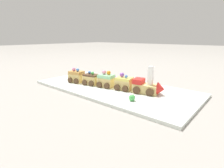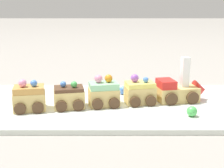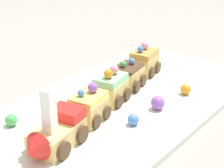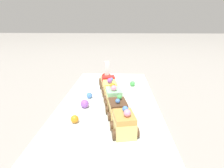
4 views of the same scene
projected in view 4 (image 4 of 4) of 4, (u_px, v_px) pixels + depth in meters
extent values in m
plane|color=gray|center=(109.00, 104.00, 0.68)|extent=(10.00, 10.00, 0.00)
cube|color=silver|center=(109.00, 103.00, 0.67)|extent=(0.78, 0.36, 0.01)
cube|color=#E5C675|center=(107.00, 83.00, 0.82)|extent=(0.11, 0.08, 0.04)
cube|color=red|center=(108.00, 79.00, 0.78)|extent=(0.05, 0.06, 0.02)
cone|color=red|center=(106.00, 77.00, 0.88)|extent=(0.04, 0.06, 0.05)
cube|color=white|center=(107.00, 76.00, 0.83)|extent=(0.02, 0.02, 0.02)
cube|color=white|center=(107.00, 72.00, 0.83)|extent=(0.02, 0.02, 0.02)
cube|color=white|center=(107.00, 68.00, 0.82)|extent=(0.02, 0.02, 0.02)
cube|color=white|center=(107.00, 63.00, 0.81)|extent=(0.02, 0.02, 0.02)
cylinder|color=#4C331E|center=(113.00, 81.00, 0.86)|extent=(0.03, 0.01, 0.03)
cylinder|color=#4C331E|center=(100.00, 82.00, 0.85)|extent=(0.03, 0.01, 0.03)
cylinder|color=#4C331E|center=(115.00, 85.00, 0.80)|extent=(0.03, 0.01, 0.03)
cylinder|color=#4C331E|center=(101.00, 85.00, 0.79)|extent=(0.03, 0.01, 0.03)
cube|color=#E5C675|center=(110.00, 90.00, 0.73)|extent=(0.08, 0.07, 0.04)
cube|color=#EFE066|center=(110.00, 83.00, 0.72)|extent=(0.08, 0.06, 0.01)
sphere|color=#9956C6|center=(109.00, 81.00, 0.70)|extent=(0.02, 0.02, 0.02)
sphere|color=#4C84E0|center=(111.00, 79.00, 0.73)|extent=(0.02, 0.02, 0.01)
cylinder|color=#4C331E|center=(117.00, 89.00, 0.75)|extent=(0.03, 0.01, 0.03)
cylinder|color=#4C331E|center=(103.00, 90.00, 0.74)|extent=(0.03, 0.01, 0.03)
cylinder|color=#4C331E|center=(118.00, 93.00, 0.72)|extent=(0.03, 0.01, 0.03)
cylinder|color=#4C331E|center=(103.00, 94.00, 0.71)|extent=(0.03, 0.01, 0.03)
cube|color=#E5C675|center=(114.00, 99.00, 0.64)|extent=(0.08, 0.07, 0.04)
cube|color=#93DBA3|center=(114.00, 91.00, 0.63)|extent=(0.08, 0.06, 0.02)
sphere|color=pink|center=(114.00, 88.00, 0.61)|extent=(0.02, 0.02, 0.02)
sphere|color=orange|center=(113.00, 86.00, 0.64)|extent=(0.02, 0.02, 0.02)
cylinder|color=#4C331E|center=(121.00, 98.00, 0.67)|extent=(0.03, 0.01, 0.03)
cylinder|color=#4C331E|center=(105.00, 99.00, 0.66)|extent=(0.03, 0.01, 0.03)
cylinder|color=#4C331E|center=(123.00, 103.00, 0.63)|extent=(0.03, 0.01, 0.03)
cylinder|color=#4C331E|center=(106.00, 104.00, 0.62)|extent=(0.03, 0.01, 0.03)
cube|color=#E5C675|center=(118.00, 110.00, 0.56)|extent=(0.08, 0.07, 0.04)
cube|color=brown|center=(118.00, 103.00, 0.55)|extent=(0.08, 0.06, 0.01)
sphere|color=#4C84E0|center=(118.00, 101.00, 0.53)|extent=(0.02, 0.02, 0.01)
sphere|color=#4CBC56|center=(119.00, 97.00, 0.56)|extent=(0.02, 0.02, 0.02)
cylinder|color=#4C331E|center=(126.00, 109.00, 0.58)|extent=(0.03, 0.01, 0.03)
cylinder|color=#4C331E|center=(108.00, 110.00, 0.58)|extent=(0.03, 0.01, 0.03)
cylinder|color=#4C331E|center=(129.00, 115.00, 0.55)|extent=(0.03, 0.01, 0.03)
cylinder|color=#4C331E|center=(109.00, 116.00, 0.54)|extent=(0.03, 0.01, 0.03)
cube|color=#E5C675|center=(124.00, 126.00, 0.47)|extent=(0.08, 0.07, 0.04)
cube|color=#CC9347|center=(124.00, 117.00, 0.46)|extent=(0.08, 0.06, 0.02)
sphere|color=pink|center=(127.00, 113.00, 0.44)|extent=(0.02, 0.02, 0.02)
sphere|color=#4C84E0|center=(125.00, 109.00, 0.47)|extent=(0.02, 0.02, 0.02)
cylinder|color=#4C331E|center=(133.00, 124.00, 0.50)|extent=(0.03, 0.01, 0.03)
cylinder|color=#4C331E|center=(112.00, 126.00, 0.49)|extent=(0.03, 0.01, 0.03)
cylinder|color=#4C331E|center=(137.00, 132.00, 0.46)|extent=(0.03, 0.01, 0.03)
cylinder|color=#4C331E|center=(114.00, 134.00, 0.45)|extent=(0.03, 0.01, 0.03)
sphere|color=#4CBC56|center=(132.00, 84.00, 0.83)|extent=(0.02, 0.02, 0.02)
sphere|color=orange|center=(75.00, 119.00, 0.52)|extent=(0.02, 0.02, 0.02)
sphere|color=#4C84E0|center=(89.00, 95.00, 0.70)|extent=(0.02, 0.02, 0.02)
sphere|color=#9956C6|center=(85.00, 104.00, 0.62)|extent=(0.03, 0.03, 0.03)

